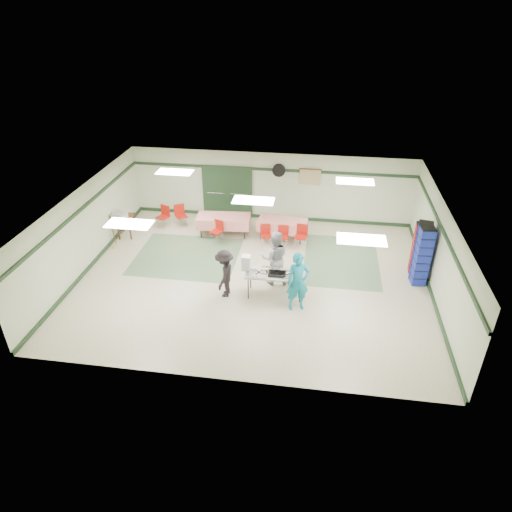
# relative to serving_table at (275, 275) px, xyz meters

# --- Properties ---
(floor) EXTENTS (11.00, 11.00, 0.00)m
(floor) POSITION_rel_serving_table_xyz_m (-0.77, 0.86, -0.71)
(floor) COLOR beige
(floor) RESTS_ON ground
(ceiling) EXTENTS (11.00, 11.00, 0.00)m
(ceiling) POSITION_rel_serving_table_xyz_m (-0.77, 0.86, 1.99)
(ceiling) COLOR white
(ceiling) RESTS_ON wall_back
(wall_back) EXTENTS (11.00, 0.00, 11.00)m
(wall_back) POSITION_rel_serving_table_xyz_m (-0.77, 5.36, 0.64)
(wall_back) COLOR beige
(wall_back) RESTS_ON floor
(wall_front) EXTENTS (11.00, 0.00, 11.00)m
(wall_front) POSITION_rel_serving_table_xyz_m (-0.77, -3.64, 0.64)
(wall_front) COLOR beige
(wall_front) RESTS_ON floor
(wall_left) EXTENTS (0.00, 9.00, 9.00)m
(wall_left) POSITION_rel_serving_table_xyz_m (-6.27, 0.86, 0.64)
(wall_left) COLOR beige
(wall_left) RESTS_ON floor
(wall_right) EXTENTS (0.00, 9.00, 9.00)m
(wall_right) POSITION_rel_serving_table_xyz_m (4.73, 0.86, 0.64)
(wall_right) COLOR beige
(wall_right) RESTS_ON floor
(trim_back) EXTENTS (11.00, 0.06, 0.10)m
(trim_back) POSITION_rel_serving_table_xyz_m (-0.77, 5.33, 1.34)
(trim_back) COLOR #1D361F
(trim_back) RESTS_ON wall_back
(baseboard_back) EXTENTS (11.00, 0.06, 0.12)m
(baseboard_back) POSITION_rel_serving_table_xyz_m (-0.77, 5.33, -0.65)
(baseboard_back) COLOR #1D361F
(baseboard_back) RESTS_ON floor
(trim_left) EXTENTS (0.06, 9.00, 0.10)m
(trim_left) POSITION_rel_serving_table_xyz_m (-6.24, 0.86, 1.34)
(trim_left) COLOR #1D361F
(trim_left) RESTS_ON wall_back
(baseboard_left) EXTENTS (0.06, 9.00, 0.12)m
(baseboard_left) POSITION_rel_serving_table_xyz_m (-6.24, 0.86, -0.65)
(baseboard_left) COLOR #1D361F
(baseboard_left) RESTS_ON floor
(trim_right) EXTENTS (0.06, 9.00, 0.10)m
(trim_right) POSITION_rel_serving_table_xyz_m (4.70, 0.86, 1.34)
(trim_right) COLOR #1D361F
(trim_right) RESTS_ON wall_back
(baseboard_right) EXTENTS (0.06, 9.00, 0.12)m
(baseboard_right) POSITION_rel_serving_table_xyz_m (4.70, 0.86, -0.65)
(baseboard_right) COLOR #1D361F
(baseboard_right) RESTS_ON floor
(green_patch_a) EXTENTS (3.50, 3.00, 0.01)m
(green_patch_a) POSITION_rel_serving_table_xyz_m (-3.27, 1.86, -0.71)
(green_patch_a) COLOR slate
(green_patch_a) RESTS_ON floor
(green_patch_b) EXTENTS (2.50, 3.50, 0.01)m
(green_patch_b) POSITION_rel_serving_table_xyz_m (2.03, 2.36, -0.71)
(green_patch_b) COLOR slate
(green_patch_b) RESTS_ON floor
(double_door_left) EXTENTS (0.90, 0.06, 2.10)m
(double_door_left) POSITION_rel_serving_table_xyz_m (-2.97, 5.30, 0.34)
(double_door_left) COLOR gray
(double_door_left) RESTS_ON floor
(double_door_right) EXTENTS (0.90, 0.06, 2.10)m
(double_door_right) POSITION_rel_serving_table_xyz_m (-2.02, 5.30, 0.34)
(double_door_right) COLOR gray
(double_door_right) RESTS_ON floor
(door_frame) EXTENTS (2.00, 0.03, 2.15)m
(door_frame) POSITION_rel_serving_table_xyz_m (-2.50, 5.28, 0.34)
(door_frame) COLOR #1D361F
(door_frame) RESTS_ON floor
(wall_fan) EXTENTS (0.50, 0.10, 0.50)m
(wall_fan) POSITION_rel_serving_table_xyz_m (-0.47, 5.30, 1.34)
(wall_fan) COLOR black
(wall_fan) RESTS_ON wall_back
(scroll_banner) EXTENTS (0.80, 0.02, 0.60)m
(scroll_banner) POSITION_rel_serving_table_xyz_m (0.73, 5.30, 1.14)
(scroll_banner) COLOR tan
(scroll_banner) RESTS_ON wall_back
(serving_table) EXTENTS (1.79, 0.77, 0.76)m
(serving_table) POSITION_rel_serving_table_xyz_m (0.00, 0.00, 0.00)
(serving_table) COLOR #B4B4AE
(serving_table) RESTS_ON floor
(sheet_tray_right) EXTENTS (0.55, 0.42, 0.02)m
(sheet_tray_right) POSITION_rel_serving_table_xyz_m (0.55, -0.02, 0.06)
(sheet_tray_right) COLOR silver
(sheet_tray_right) RESTS_ON serving_table
(sheet_tray_mid) EXTENTS (0.55, 0.42, 0.02)m
(sheet_tray_mid) POSITION_rel_serving_table_xyz_m (-0.17, 0.11, 0.06)
(sheet_tray_mid) COLOR silver
(sheet_tray_mid) RESTS_ON serving_table
(sheet_tray_left) EXTENTS (0.62, 0.47, 0.02)m
(sheet_tray_left) POSITION_rel_serving_table_xyz_m (-0.51, -0.14, 0.06)
(sheet_tray_left) COLOR silver
(sheet_tray_left) RESTS_ON serving_table
(baking_pan) EXTENTS (0.52, 0.33, 0.08)m
(baking_pan) POSITION_rel_serving_table_xyz_m (0.07, -0.06, 0.09)
(baking_pan) COLOR black
(baking_pan) RESTS_ON serving_table
(foam_box_stack) EXTENTS (0.27, 0.24, 0.47)m
(foam_box_stack) POSITION_rel_serving_table_xyz_m (-0.88, 0.10, 0.28)
(foam_box_stack) COLOR white
(foam_box_stack) RESTS_ON serving_table
(volunteer_teal) EXTENTS (0.75, 0.60, 1.79)m
(volunteer_teal) POSITION_rel_serving_table_xyz_m (0.71, -0.55, 0.18)
(volunteer_teal) COLOR teal
(volunteer_teal) RESTS_ON floor
(volunteer_grey) EXTENTS (0.97, 0.82, 1.78)m
(volunteer_grey) POSITION_rel_serving_table_xyz_m (-0.09, 0.68, 0.17)
(volunteer_grey) COLOR gray
(volunteer_grey) RESTS_ON floor
(volunteer_dark) EXTENTS (0.61, 1.01, 1.51)m
(volunteer_dark) POSITION_rel_serving_table_xyz_m (-1.48, -0.20, 0.04)
(volunteer_dark) COLOR black
(volunteer_dark) RESTS_ON floor
(dining_table_a) EXTENTS (1.83, 0.96, 0.77)m
(dining_table_a) POSITION_rel_serving_table_xyz_m (-0.14, 3.66, -0.14)
(dining_table_a) COLOR red
(dining_table_a) RESTS_ON floor
(dining_table_b) EXTENTS (2.01, 1.02, 0.77)m
(dining_table_b) POSITION_rel_serving_table_xyz_m (-2.34, 3.66, -0.14)
(dining_table_b) COLOR red
(dining_table_b) RESTS_ON floor
(chair_a) EXTENTS (0.39, 0.39, 0.79)m
(chair_a) POSITION_rel_serving_table_xyz_m (-0.05, 3.09, -0.23)
(chair_a) COLOR #AE240D
(chair_a) RESTS_ON floor
(chair_b) EXTENTS (0.45, 0.45, 0.79)m
(chair_b) POSITION_rel_serving_table_xyz_m (-0.67, 3.09, -0.23)
(chair_b) COLOR #AE240D
(chair_b) RESTS_ON floor
(chair_c) EXTENTS (0.47, 0.47, 0.87)m
(chair_c) POSITION_rel_serving_table_xyz_m (0.60, 3.10, -0.18)
(chair_c) COLOR #AE240D
(chair_c) RESTS_ON floor
(chair_d) EXTENTS (0.51, 0.51, 0.83)m
(chair_d) POSITION_rel_serving_table_xyz_m (-2.44, 3.09, -0.21)
(chair_d) COLOR #AE240D
(chair_d) RESTS_ON floor
(chair_loose_a) EXTENTS (0.57, 0.57, 0.88)m
(chair_loose_a) POSITION_rel_serving_table_xyz_m (-4.15, 4.13, -0.17)
(chair_loose_a) COLOR #AE240D
(chair_loose_a) RESTS_ON floor
(chair_loose_b) EXTENTS (0.54, 0.54, 0.88)m
(chair_loose_b) POSITION_rel_serving_table_xyz_m (-4.73, 3.94, -0.17)
(chair_loose_b) COLOR #AE240D
(chair_loose_b) RESTS_ON floor
(crate_stack_blue_a) EXTENTS (0.50, 0.50, 1.94)m
(crate_stack_blue_a) POSITION_rel_serving_table_xyz_m (4.38, 1.64, 0.26)
(crate_stack_blue_a) COLOR #1B2DA5
(crate_stack_blue_a) RESTS_ON floor
(crate_stack_red) EXTENTS (0.42, 0.42, 1.73)m
(crate_stack_red) POSITION_rel_serving_table_xyz_m (4.38, 2.00, 0.15)
(crate_stack_red) COLOR maroon
(crate_stack_red) RESTS_ON floor
(crate_stack_blue_b) EXTENTS (0.46, 0.46, 1.94)m
(crate_stack_blue_b) POSITION_rel_serving_table_xyz_m (4.38, 1.30, 0.25)
(crate_stack_blue_b) COLOR #1B2DA5
(crate_stack_blue_b) RESTS_ON floor
(printer_table) EXTENTS (0.66, 0.90, 0.74)m
(printer_table) POSITION_rel_serving_table_xyz_m (-5.92, 3.08, -0.08)
(printer_table) COLOR brown
(printer_table) RESTS_ON floor
(office_printer) EXTENTS (0.53, 0.49, 0.36)m
(office_printer) POSITION_rel_serving_table_xyz_m (-5.92, 2.68, 0.21)
(office_printer) COLOR #A5A5A1
(office_printer) RESTS_ON printer_table
(broom) EXTENTS (0.08, 0.21, 1.29)m
(broom) POSITION_rel_serving_table_xyz_m (-6.00, 2.14, -0.04)
(broom) COLOR brown
(broom) RESTS_ON floor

